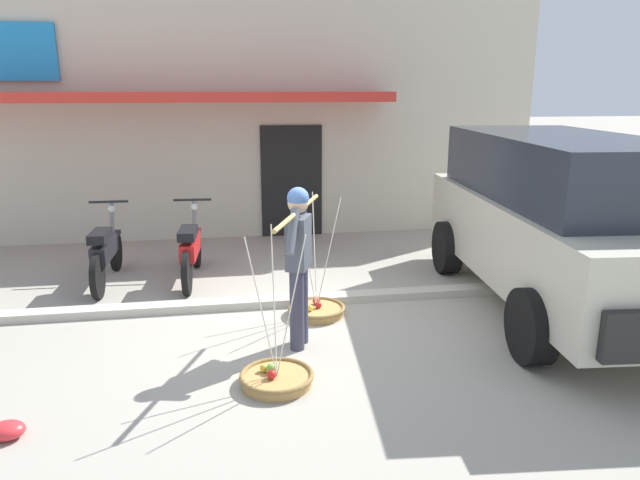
% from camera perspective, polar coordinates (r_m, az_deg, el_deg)
% --- Properties ---
extents(ground_plane, '(90.00, 90.00, 0.00)m').
position_cam_1_polar(ground_plane, '(6.74, -2.52, -8.44)').
color(ground_plane, '#9E998C').
extents(sidewalk_curb, '(20.00, 0.24, 0.10)m').
position_cam_1_polar(sidewalk_curb, '(7.36, -3.18, -5.96)').
color(sidewalk_curb, '#BAB4A5').
rests_on(sidewalk_curb, ground).
extents(fruit_vendor, '(0.67, 1.62, 1.70)m').
position_cam_1_polar(fruit_vendor, '(5.93, -2.12, -1.65)').
color(fruit_vendor, '#38384C').
rests_on(fruit_vendor, ground).
extents(fruit_basket_left_side, '(0.69, 0.69, 1.45)m').
position_cam_1_polar(fruit_basket_left_side, '(7.02, -0.34, -6.81)').
color(fruit_basket_left_side, '#B2894C').
rests_on(fruit_basket_left_side, ground).
extents(fruit_basket_right_side, '(0.69, 0.69, 1.45)m').
position_cam_1_polar(fruit_basket_right_side, '(5.50, -4.27, -13.27)').
color(fruit_basket_right_side, '#B2894C').
rests_on(fruit_basket_right_side, ground).
extents(motorcycle_nearest_shop, '(0.54, 1.82, 1.09)m').
position_cam_1_polar(motorcycle_nearest_shop, '(8.52, -20.26, -1.15)').
color(motorcycle_nearest_shop, black).
rests_on(motorcycle_nearest_shop, ground).
extents(motorcycle_second_in_row, '(0.54, 1.82, 1.09)m').
position_cam_1_polar(motorcycle_second_in_row, '(8.33, -12.52, -0.91)').
color(motorcycle_second_in_row, black).
rests_on(motorcycle_second_in_row, ground).
extents(parked_truck, '(2.48, 4.95, 2.10)m').
position_cam_1_polar(parked_truck, '(7.61, 22.54, 2.09)').
color(parked_truck, beige).
rests_on(parked_truck, ground).
extents(storefront_building, '(13.00, 6.00, 4.20)m').
position_cam_1_polar(storefront_building, '(12.94, -13.00, 11.94)').
color(storefront_building, beige).
rests_on(storefront_building, ground).
extents(plastic_litter_bag, '(0.28, 0.22, 0.14)m').
position_cam_1_polar(plastic_litter_bag, '(5.34, -28.36, -16.10)').
color(plastic_litter_bag, red).
rests_on(plastic_litter_bag, ground).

